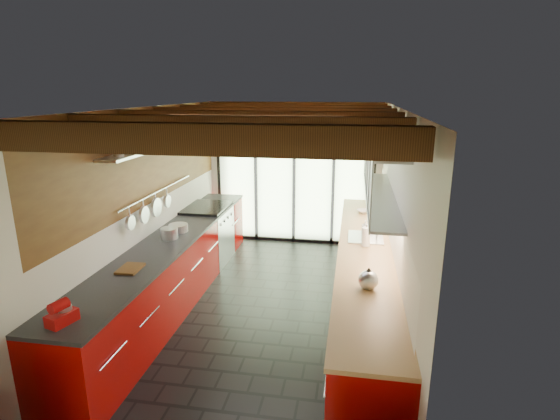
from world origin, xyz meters
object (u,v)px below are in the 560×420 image
Objects in this scene: soap_bottle at (365,228)px; bowl at (364,211)px; kettle at (368,279)px; stand_mixer at (62,314)px; paper_towel at (366,237)px.

bowl is (0.00, 1.10, -0.08)m from soap_bottle.
kettle reaches higher than bowl.
stand_mixer is 0.95× the size of paper_towel.
soap_bottle is at bearing 90.00° from kettle.
soap_bottle is 1.10m from bowl.
soap_bottle is (2.54, 2.77, 0.02)m from stand_mixer.
stand_mixer is 1.30× the size of bowl.
stand_mixer is 1.33× the size of soap_bottle.
paper_towel reaches higher than bowl.
paper_towel is (0.00, 1.22, 0.02)m from kettle.
stand_mixer is 1.00× the size of kettle.
kettle is 2.77m from bowl.
kettle is 1.22m from paper_towel.
paper_towel reaches higher than soap_bottle.
bowl is (0.00, 2.77, -0.08)m from kettle.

